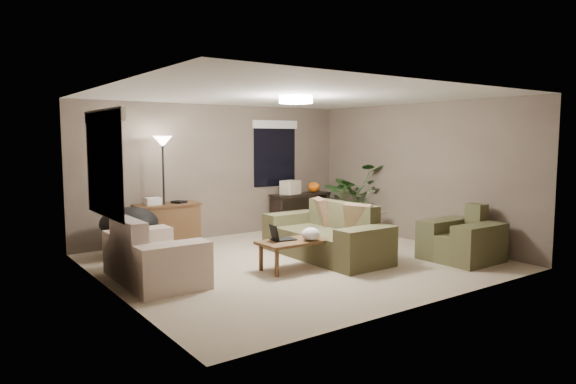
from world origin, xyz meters
TOP-DOWN VIEW (x-y plane):
  - room_shell at (0.00, 0.00)m, footprint 5.50×5.50m
  - main_sofa at (0.60, -0.03)m, footprint 0.95×2.20m
  - throw_pillows at (0.86, -0.03)m, footprint 0.40×1.40m
  - loveseat at (-2.17, 0.23)m, footprint 0.90×1.60m
  - armchair at (2.13, -1.42)m, footprint 0.95×1.00m
  - coffee_table at (-0.30, -0.35)m, footprint 1.00×0.55m
  - laptop at (-0.47, -0.25)m, footprint 0.39×0.28m
  - plastic_bag at (-0.10, -0.50)m, footprint 0.30×0.28m
  - desk at (-1.16, 2.17)m, footprint 1.10×0.50m
  - desk_papers at (-1.32, 2.16)m, footprint 0.71×0.29m
  - console_table at (1.72, 2.17)m, footprint 1.30×0.40m
  - pumpkin at (2.07, 2.17)m, footprint 0.33×0.33m
  - cardboard_box at (1.47, 2.17)m, footprint 0.43×0.37m
  - papasan_chair at (-1.97, 1.74)m, footprint 1.09×1.09m
  - floor_lamp at (-1.24, 2.10)m, footprint 0.32×0.32m
  - ceiling_fixture at (0.00, 0.00)m, footprint 0.50×0.50m
  - houseplant at (2.40, 1.35)m, footprint 1.25×1.38m
  - cat_scratching_post at (2.38, 0.61)m, footprint 0.32×0.32m
  - window_left at (-2.73, 0.30)m, footprint 0.05×1.56m
  - window_back at (1.30, 2.48)m, footprint 1.06×0.05m

SIDE VIEW (x-z plane):
  - cat_scratching_post at x=2.38m, z-range -0.04..0.46m
  - main_sofa at x=0.60m, z-range -0.13..0.72m
  - loveseat at x=-2.17m, z-range -0.13..0.72m
  - armchair at x=2.13m, z-range -0.13..0.72m
  - coffee_table at x=-0.30m, z-range 0.15..0.57m
  - desk at x=-1.16m, z-range 0.00..0.75m
  - console_table at x=1.72m, z-range 0.06..0.81m
  - papasan_chair at x=-1.97m, z-range 0.07..0.86m
  - laptop at x=-0.47m, z-range 0.36..0.60m
  - plastic_bag at x=-0.10m, z-range 0.42..0.61m
  - houseplant at x=2.40m, z-range 0.00..1.08m
  - throw_pillows at x=0.86m, z-range 0.42..0.88m
  - desk_papers at x=-1.32m, z-range 0.74..0.86m
  - pumpkin at x=2.07m, z-range 0.75..0.96m
  - cardboard_box at x=1.47m, z-range 0.75..1.02m
  - room_shell at x=0.00m, z-range -1.50..4.00m
  - floor_lamp at x=-1.24m, z-range 0.64..2.55m
  - window_left at x=-2.73m, z-range 1.12..2.45m
  - window_back at x=1.30m, z-range 1.12..2.45m
  - ceiling_fixture at x=0.00m, z-range 2.39..2.49m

